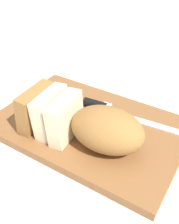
{
  "coord_description": "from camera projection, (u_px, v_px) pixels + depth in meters",
  "views": [
    {
      "loc": [
        -0.24,
        0.38,
        0.38
      ],
      "look_at": [
        0.0,
        0.0,
        0.05
      ],
      "focal_mm": 42.42,
      "sensor_mm": 36.0,
      "label": 1
    }
  ],
  "objects": [
    {
      "name": "bread_knife",
      "position": [
        110.0,
        110.0,
        0.6
      ],
      "size": [
        0.27,
        0.04,
        0.02
      ],
      "rotation": [
        0.0,
        0.0,
        3.22
      ],
      "color": "silver",
      "rests_on": "cutting_board"
    },
    {
      "name": "crumb_near_loaf",
      "position": [
        85.0,
        143.0,
        0.52
      ],
      "size": [
        0.0,
        0.0,
        0.0
      ],
      "primitive_type": "sphere",
      "color": "#996633",
      "rests_on": "cutting_board"
    },
    {
      "name": "crumb_stray_left",
      "position": [
        122.0,
        129.0,
        0.55
      ],
      "size": [
        0.0,
        0.0,
        0.0
      ],
      "primitive_type": "sphere",
      "color": "#996633",
      "rests_on": "cutting_board"
    },
    {
      "name": "crumb_near_knife",
      "position": [
        110.0,
        115.0,
        0.59
      ],
      "size": [
        0.0,
        0.0,
        0.0
      ],
      "primitive_type": "sphere",
      "color": "#996633",
      "rests_on": "cutting_board"
    },
    {
      "name": "ground_plane",
      "position": [
        90.0,
        130.0,
        0.59
      ],
      "size": [
        3.0,
        3.0,
        0.0
      ],
      "primitive_type": "plane",
      "color": "silver"
    },
    {
      "name": "cutting_board",
      "position": [
        90.0,
        126.0,
        0.58
      ],
      "size": [
        0.4,
        0.27,
        0.02
      ],
      "primitive_type": "cube",
      "rotation": [
        0.0,
        0.0,
        -0.01
      ],
      "color": "brown",
      "rests_on": "ground_plane"
    },
    {
      "name": "bread_loaf",
      "position": [
        84.0,
        123.0,
        0.51
      ],
      "size": [
        0.25,
        0.12,
        0.09
      ],
      "rotation": [
        0.0,
        0.0,
        0.1
      ],
      "color": "#996633",
      "rests_on": "cutting_board"
    }
  ]
}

